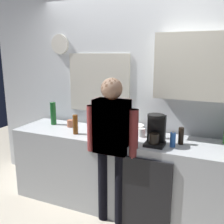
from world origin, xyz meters
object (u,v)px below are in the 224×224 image
object	(u,v)px
cup_yellow_cup	(111,133)
person_at_sink	(112,140)
bottle_amber_beer	(75,125)
person_guest	(112,140)
bottle_red_vinegar	(153,128)
dish_soap	(173,139)
mixing_bowl	(135,128)
bottle_green_wine	(53,113)
potted_plant	(119,123)
bottle_dark_sauce	(181,136)
cup_white_mug	(141,132)
coffee_maker	(156,131)
cup_terracotta_mug	(70,123)

from	to	relation	value
cup_yellow_cup	person_at_sink	xyz separation A→B (m)	(0.11, -0.23, 0.00)
bottle_amber_beer	person_guest	world-z (taller)	person_guest
bottle_red_vinegar	dish_soap	world-z (taller)	bottle_red_vinegar
mixing_bowl	dish_soap	bearing A→B (deg)	-33.84
bottle_amber_beer	mixing_bowl	world-z (taller)	bottle_amber_beer
bottle_amber_beer	dish_soap	size ratio (longest dim) A/B	1.28
mixing_bowl	dish_soap	distance (m)	0.63
bottle_green_wine	potted_plant	distance (m)	0.97
bottle_dark_sauce	cup_yellow_cup	bearing A→B (deg)	-174.80
bottle_green_wine	person_guest	xyz separation A→B (m)	(1.02, -0.40, -0.10)
cup_white_mug	coffee_maker	bearing A→B (deg)	-42.68
cup_yellow_cup	dish_soap	bearing A→B (deg)	-3.49
cup_white_mug	potted_plant	bearing A→B (deg)	-177.36
cup_white_mug	dish_soap	bearing A→B (deg)	-25.84
bottle_dark_sauce	cup_yellow_cup	distance (m)	0.77
bottle_red_vinegar	person_guest	size ratio (longest dim) A/B	0.14
potted_plant	person_at_sink	xyz separation A→B (m)	(0.06, -0.36, -0.09)
bottle_green_wine	mixing_bowl	bearing A→B (deg)	7.26
coffee_maker	mixing_bowl	world-z (taller)	coffee_maker
bottle_green_wine	cup_yellow_cup	xyz separation A→B (m)	(0.92, -0.17, -0.11)
potted_plant	mixing_bowl	bearing A→B (deg)	52.84
bottle_green_wine	potted_plant	bearing A→B (deg)	-2.06
bottle_red_vinegar	cup_terracotta_mug	size ratio (longest dim) A/B	2.39
person_at_sink	cup_yellow_cup	bearing A→B (deg)	106.13
cup_terracotta_mug	bottle_amber_beer	bearing A→B (deg)	-46.06
dish_soap	cup_yellow_cup	bearing A→B (deg)	176.51
bottle_amber_beer	potted_plant	xyz separation A→B (m)	(0.48, 0.21, 0.02)
mixing_bowl	person_guest	xyz separation A→B (m)	(-0.07, -0.54, 0.01)
person_at_sink	dish_soap	bearing A→B (deg)	8.58
cup_terracotta_mug	person_at_sink	xyz separation A→B (m)	(0.75, -0.38, 0.00)
bottle_red_vinegar	cup_terracotta_mug	distance (m)	1.09
bottle_dark_sauce	person_at_sink	xyz separation A→B (m)	(-0.66, -0.30, -0.04)
mixing_bowl	person_guest	size ratio (longest dim) A/B	0.14
bottle_dark_sauce	cup_yellow_cup	xyz separation A→B (m)	(-0.77, -0.07, -0.05)
bottle_red_vinegar	dish_soap	distance (m)	0.33
cup_terracotta_mug	dish_soap	distance (m)	1.36
bottle_amber_beer	cup_yellow_cup	distance (m)	0.44
bottle_dark_sauce	person_at_sink	distance (m)	0.73
bottle_red_vinegar	mixing_bowl	distance (m)	0.31
mixing_bowl	person_at_sink	xyz separation A→B (m)	(-0.07, -0.54, 0.01)
mixing_bowl	person_guest	distance (m)	0.54
bottle_red_vinegar	person_at_sink	xyz separation A→B (m)	(-0.33, -0.38, -0.06)
bottle_amber_beer	person_at_sink	size ratio (longest dim) A/B	0.14
coffee_maker	bottle_red_vinegar	size ratio (longest dim) A/B	1.50
bottle_dark_sauce	mixing_bowl	xyz separation A→B (m)	(-0.59, 0.24, -0.05)
potted_plant	person_guest	world-z (taller)	person_guest
bottle_red_vinegar	potted_plant	world-z (taller)	potted_plant
cup_terracotta_mug	bottle_dark_sauce	bearing A→B (deg)	-3.34
bottle_dark_sauce	bottle_green_wine	size ratio (longest dim) A/B	0.60
bottle_green_wine	bottle_amber_beer	bearing A→B (deg)	-26.23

